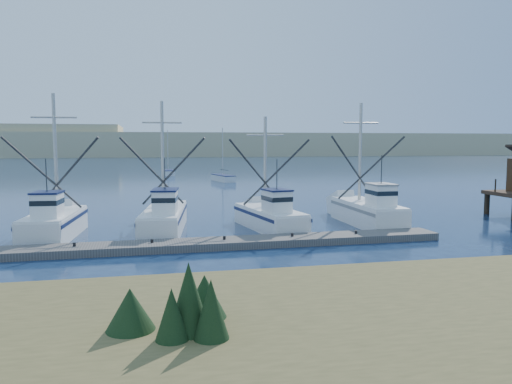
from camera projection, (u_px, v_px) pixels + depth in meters
ground at (344, 272)px, 22.61m from camera, size 500.00×500.00×0.00m
shore_bank at (180, 370)px, 11.13m from camera, size 40.00×10.00×1.60m
floating_dock at (171, 246)px, 27.39m from camera, size 31.87×2.77×0.42m
dune_ridge at (167, 144)px, 226.37m from camera, size 360.00×60.00×10.00m
trawler_fleet at (172, 218)px, 32.40m from camera, size 30.29×9.42×8.95m
sailboat_near at (223, 178)px, 75.79m from camera, size 2.99×6.54×8.10m
sailboat_far at (168, 173)px, 89.47m from camera, size 2.19×5.38×8.10m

